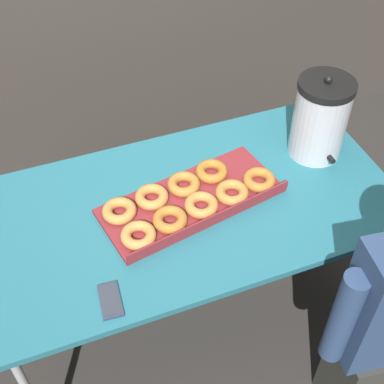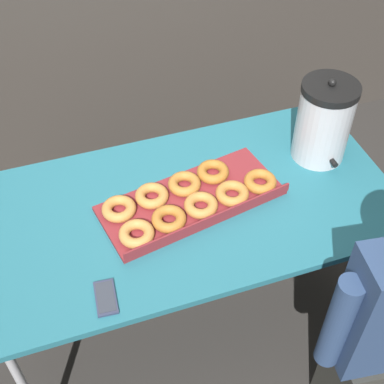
{
  "view_description": "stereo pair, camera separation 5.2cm",
  "coord_description": "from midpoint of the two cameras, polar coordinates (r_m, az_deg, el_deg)",
  "views": [
    {
      "loc": [
        -0.5,
        -1.3,
        2.24
      ],
      "look_at": [
        0.0,
        0.0,
        0.8
      ],
      "focal_mm": 50.0,
      "sensor_mm": 36.0,
      "label": 1
    },
    {
      "loc": [
        -0.45,
        -1.32,
        2.24
      ],
      "look_at": [
        0.0,
        0.0,
        0.8
      ],
      "focal_mm": 50.0,
      "sensor_mm": 36.0,
      "label": 2
    }
  ],
  "objects": [
    {
      "name": "coffee_urn",
      "position": [
        2.2,
        14.55,
        7.3
      ],
      "size": [
        0.22,
        0.25,
        0.37
      ],
      "color": "#B7B7BC",
      "rests_on": "folding_table"
    },
    {
      "name": "donut_box",
      "position": [
        2.02,
        0.39,
        -0.81
      ],
      "size": [
        0.73,
        0.41,
        0.05
      ],
      "rotation": [
        0.0,
        0.0,
        0.18
      ],
      "color": "maroon",
      "rests_on": "folding_table"
    },
    {
      "name": "folding_table",
      "position": [
        2.07,
        0.7,
        -1.96
      ],
      "size": [
        1.57,
        0.84,
        0.74
      ],
      "color": "#236675",
      "rests_on": "ground"
    },
    {
      "name": "ground_plane",
      "position": [
        2.63,
        0.56,
        -12.21
      ],
      "size": [
        12.0,
        12.0,
        0.0
      ],
      "primitive_type": "plane",
      "color": "#2D2B28"
    },
    {
      "name": "cell_phone",
      "position": [
        1.79,
        -8.35,
        -11.09
      ],
      "size": [
        0.08,
        0.14,
        0.01
      ],
      "rotation": [
        0.0,
        0.0,
        -0.08
      ],
      "color": "#2D334C",
      "rests_on": "folding_table"
    }
  ]
}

